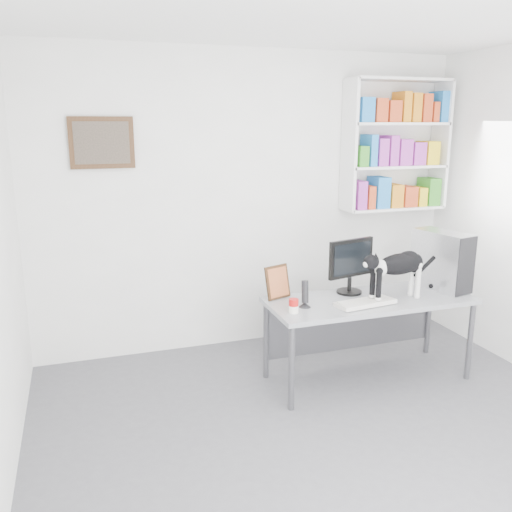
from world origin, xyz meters
The scene contains 11 objects.
room centered at (0.00, 0.00, 1.35)m, with size 4.01×4.01×2.70m.
bookshelf centered at (1.40, 1.85, 1.85)m, with size 1.03×0.28×1.24m, color white.
wall_art centered at (-1.30, 1.97, 1.90)m, with size 0.52×0.04×0.42m, color #482B17.
desk centered at (0.64, 0.91, 0.35)m, with size 1.66×0.65×0.69m, color gray.
monitor centered at (0.55, 1.09, 0.92)m, with size 0.44×0.21×0.46m, color black.
keyboard centered at (0.52, 0.78, 0.71)m, with size 0.48×0.18×0.04m, color silver.
pc_tower centered at (1.34, 0.97, 0.94)m, with size 0.22×0.49×0.49m, color silver.
speaker centered at (0.06, 0.88, 0.80)m, with size 0.09×0.09×0.22m, color black.
leaning_print centered at (-0.06, 1.16, 0.83)m, with size 0.22×0.09×0.28m, color #482B17.
soup_can centered at (-0.07, 0.79, 0.74)m, with size 0.07×0.07×0.11m, color #B9110F.
cat centered at (0.82, 0.81, 0.89)m, with size 0.64×0.17×0.40m, color black, non-canonical shape.
Camera 1 is at (-1.53, -2.72, 2.06)m, focal length 38.00 mm.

